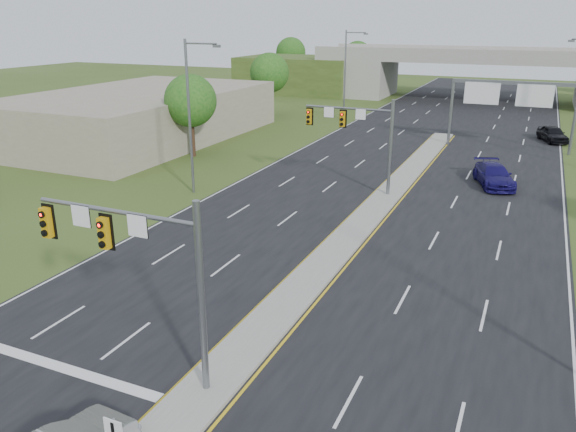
% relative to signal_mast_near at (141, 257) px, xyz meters
% --- Properties ---
extents(ground, '(240.00, 240.00, 0.00)m').
position_rel_signal_mast_near_xyz_m(ground, '(2.26, 0.07, -4.73)').
color(ground, '#374A1A').
rests_on(ground, ground).
extents(road, '(24.00, 160.00, 0.02)m').
position_rel_signal_mast_near_xyz_m(road, '(2.26, 35.07, -4.72)').
color(road, black).
rests_on(road, ground).
extents(median, '(2.00, 54.00, 0.16)m').
position_rel_signal_mast_near_xyz_m(median, '(2.26, 23.07, -4.63)').
color(median, gray).
rests_on(median, road).
extents(lane_markings, '(23.72, 160.00, 0.01)m').
position_rel_signal_mast_near_xyz_m(lane_markings, '(1.66, 28.99, -4.70)').
color(lane_markings, gold).
rests_on(lane_markings, road).
extents(signal_mast_near, '(6.62, 0.60, 7.00)m').
position_rel_signal_mast_near_xyz_m(signal_mast_near, '(0.00, 0.00, 0.00)').
color(signal_mast_near, slate).
rests_on(signal_mast_near, ground).
extents(signal_mast_far, '(6.62, 0.60, 7.00)m').
position_rel_signal_mast_near_xyz_m(signal_mast_far, '(0.00, 25.00, 0.00)').
color(signal_mast_far, slate).
rests_on(signal_mast_far, ground).
extents(sign_gantry, '(11.58, 0.44, 6.67)m').
position_rel_signal_mast_near_xyz_m(sign_gantry, '(8.95, 44.99, 0.51)').
color(sign_gantry, slate).
rests_on(sign_gantry, ground).
extents(overpass, '(80.00, 14.00, 8.10)m').
position_rel_signal_mast_near_xyz_m(overpass, '(2.26, 80.07, -1.17)').
color(overpass, gray).
rests_on(overpass, ground).
extents(lightpole_l_mid, '(2.85, 0.25, 11.00)m').
position_rel_signal_mast_near_xyz_m(lightpole_l_mid, '(-11.03, 20.07, 1.38)').
color(lightpole_l_mid, slate).
rests_on(lightpole_l_mid, ground).
extents(lightpole_l_far, '(2.85, 0.25, 11.00)m').
position_rel_signal_mast_near_xyz_m(lightpole_l_far, '(-11.03, 55.07, 1.38)').
color(lightpole_l_far, slate).
rests_on(lightpole_l_far, ground).
extents(tree_l_near, '(4.80, 4.80, 7.60)m').
position_rel_signal_mast_near_xyz_m(tree_l_near, '(-17.74, 30.07, 0.45)').
color(tree_l_near, '#382316').
rests_on(tree_l_near, ground).
extents(tree_l_mid, '(5.20, 5.20, 8.12)m').
position_rel_signal_mast_near_xyz_m(tree_l_mid, '(-21.74, 55.07, 0.78)').
color(tree_l_mid, '#382316').
rests_on(tree_l_mid, ground).
extents(tree_back_a, '(6.00, 6.00, 8.85)m').
position_rel_signal_mast_near_xyz_m(tree_back_a, '(-35.74, 94.07, 1.11)').
color(tree_back_a, '#382316').
rests_on(tree_back_a, ground).
extents(tree_back_b, '(5.60, 5.60, 8.32)m').
position_rel_signal_mast_near_xyz_m(tree_back_b, '(-21.74, 94.07, 0.78)').
color(tree_back_b, '#382316').
rests_on(tree_back_b, ground).
extents(commercial_building, '(18.00, 30.00, 5.00)m').
position_rel_signal_mast_near_xyz_m(commercial_building, '(-27.74, 35.07, -2.23)').
color(commercial_building, gray).
rests_on(commercial_building, ground).
extents(car_far_b, '(4.02, 6.09, 1.64)m').
position_rel_signal_mast_near_xyz_m(car_far_b, '(9.07, 31.06, -3.89)').
color(car_far_b, '#140D51').
rests_on(car_far_b, road).
extents(car_far_c, '(3.56, 5.22, 1.65)m').
position_rel_signal_mast_near_xyz_m(car_far_c, '(13.26, 51.02, -3.88)').
color(car_far_c, black).
rests_on(car_far_c, road).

